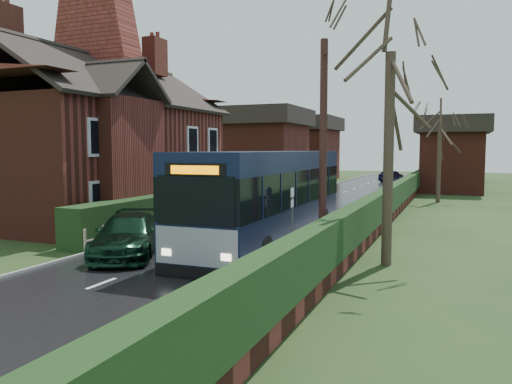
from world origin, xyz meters
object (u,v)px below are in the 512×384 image
at_px(bus, 268,198).
at_px(car_green, 128,235).
at_px(brick_house, 100,137).
at_px(car_silver, 246,199).
at_px(bus_stop_sign, 292,213).
at_px(telegraph_pole, 323,149).

distance_m(bus, car_green, 5.48).
height_order(brick_house, car_silver, brick_house).
distance_m(brick_house, car_silver, 9.09).
height_order(bus, car_green, bus).
height_order(car_silver, car_green, car_silver).
height_order(bus_stop_sign, telegraph_pole, telegraph_pole).
xyz_separation_m(brick_house, telegraph_pole, (13.53, -5.29, -0.67)).
distance_m(bus, telegraph_pole, 3.65).
relative_size(bus, car_green, 2.43).
relative_size(brick_house, car_silver, 3.42).
bearing_deg(bus_stop_sign, brick_house, 145.77).
xyz_separation_m(bus, telegraph_pole, (2.60, -1.71, 1.91)).
relative_size(bus_stop_sign, telegraph_pole, 0.34).
relative_size(brick_house, bus_stop_sign, 5.91).
relative_size(car_green, bus_stop_sign, 1.99).
distance_m(car_silver, bus_stop_sign, 13.80).
bearing_deg(car_green, bus_stop_sign, -12.79).
relative_size(bus, bus_stop_sign, 4.84).
bearing_deg(brick_house, telegraph_pole, -21.35).
relative_size(brick_house, car_green, 2.97).
height_order(bus, telegraph_pole, telegraph_pole).
bearing_deg(telegraph_pole, brick_house, 133.98).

